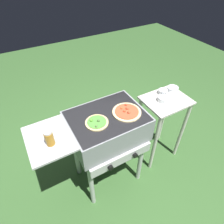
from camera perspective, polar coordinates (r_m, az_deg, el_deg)
name	(u,v)px	position (r m, az deg, el deg)	size (l,w,h in m)	color
ground_plane	(108,174)	(2.28, -1.15, -18.05)	(8.00, 8.00, 0.00)	#38602D
grill	(106,129)	(1.66, -1.86, -5.05)	(0.96, 0.53, 0.90)	gray
pizza_pepperoni	(127,112)	(1.60, 4.40, 0.08)	(0.24, 0.24, 0.04)	beige
pizza_veggie	(97,122)	(1.50, -4.55, -3.10)	(0.18, 0.18, 0.03)	#E0C17F
sauce_jar	(49,138)	(1.39, -18.14, -7.35)	(0.06, 0.06, 0.12)	#B77A1E
prep_table	(162,118)	(2.09, 14.69, -1.60)	(0.44, 0.36, 0.82)	beige
topping_bowl_near	(163,100)	(1.90, 15.01, 3.60)	(0.10, 0.10, 0.04)	silver
topping_bowl_far	(163,92)	(2.00, 14.87, 5.81)	(0.09, 0.09, 0.04)	silver
topping_bowl_middle	(173,89)	(2.07, 17.58, 6.50)	(0.11, 0.11, 0.04)	silver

